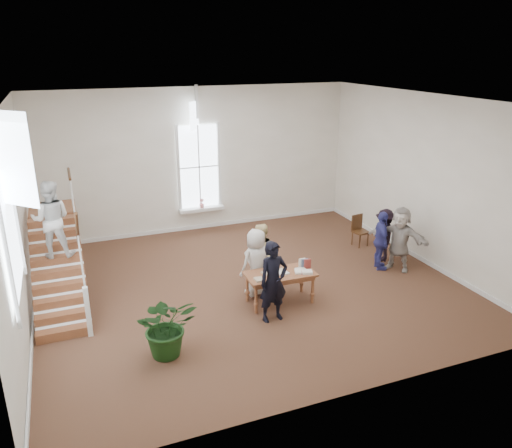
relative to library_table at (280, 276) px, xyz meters
name	(u,v)px	position (x,y,z in m)	size (l,w,h in m)	color
ground	(250,285)	(-0.35, 1.07, -0.66)	(10.00, 10.00, 0.00)	#46291B
room_shell	(201,217)	(-0.35, 5.46, -0.26)	(10.49, 10.00, 10.00)	beige
staircase	(54,237)	(-4.69, 1.82, 0.96)	(1.10, 4.10, 2.92)	brown
library_table	(280,276)	(0.00, 0.00, 0.00)	(1.60, 0.84, 0.80)	brown
police_officer	(273,282)	(-0.46, -0.65, 0.24)	(0.66, 0.43, 1.80)	black
elderly_woman	(256,262)	(-0.36, 0.60, 0.16)	(0.80, 0.52, 1.63)	beige
person_yellow	(260,254)	(-0.06, 1.10, 0.13)	(0.76, 0.59, 1.56)	#F5DC99
woman_cluster_a	(381,241)	(3.23, 0.73, 0.14)	(0.93, 0.39, 1.59)	navy
woman_cluster_b	(384,235)	(3.65, 1.18, 0.08)	(0.95, 0.55, 1.47)	black
woman_cluster_c	(399,239)	(3.65, 0.53, 0.21)	(1.60, 0.51, 1.73)	#B5ACA3
floor_plant	(167,326)	(-2.85, -1.12, -0.03)	(1.13, 0.98, 1.25)	black
side_chair	(359,229)	(3.64, 2.41, -0.15)	(0.46, 0.46, 0.92)	#3C2310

